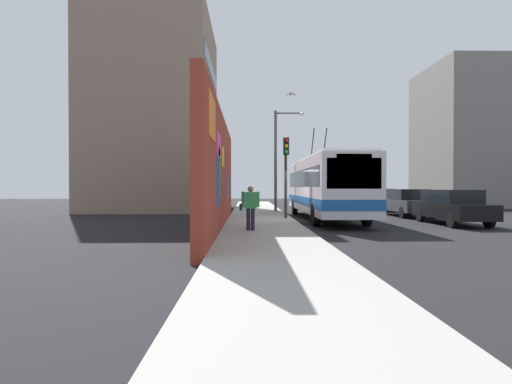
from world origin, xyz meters
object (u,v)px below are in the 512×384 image
city_bus (324,185)px  parked_car_champagne (375,199)px  street_lamp (279,153)px  pedestrian_near_wall (250,205)px  parked_car_dark_gray (406,202)px  traffic_light (286,164)px  parked_car_black (452,206)px

city_bus → parked_car_champagne: 9.51m
parked_car_champagne → street_lamp: street_lamp is taller
pedestrian_near_wall → street_lamp: (11.51, -1.93, 2.80)m
city_bus → parked_car_dark_gray: 5.69m
parked_car_dark_gray → parked_car_champagne: size_ratio=1.03×
city_bus → street_lamp: (4.65, 2.03, 2.08)m
parked_car_champagne → street_lamp: (-3.26, 7.23, 3.03)m
parked_car_dark_gray → traffic_light: (-3.44, 7.35, 2.02)m
parked_car_dark_gray → parked_car_black: bearing=180.0°
parked_car_dark_gray → traffic_light: traffic_light is taller
city_bus → traffic_light: city_bus is taller
parked_car_dark_gray → parked_car_champagne: 5.79m
pedestrian_near_wall → traffic_light: size_ratio=0.40×
city_bus → traffic_light: size_ratio=3.03×
parked_car_dark_gray → street_lamp: 8.23m
parked_car_black → traffic_light: (1.86, 7.35, 2.02)m
parked_car_dark_gray → pedestrian_near_wall: pedestrian_near_wall is taller
traffic_light → street_lamp: bearing=-1.2°
pedestrian_near_wall → street_lamp: size_ratio=0.25×
parked_car_dark_gray → street_lamp: street_lamp is taller
traffic_light → street_lamp: size_ratio=0.62×
parked_car_champagne → pedestrian_near_wall: bearing=148.2°
parked_car_black → parked_car_dark_gray: (5.30, -0.00, 0.00)m
parked_car_champagne → traffic_light: 11.97m
parked_car_champagne → traffic_light: traffic_light is taller
city_bus → pedestrian_near_wall: bearing=150.1°
city_bus → parked_car_black: city_bus is taller
city_bus → traffic_light: 2.74m
parked_car_champagne → pedestrian_near_wall: (-14.77, 9.15, 0.23)m
parked_car_champagne → city_bus: bearing=146.7°
pedestrian_near_wall → city_bus: bearing=-29.9°
street_lamp → city_bus: bearing=-156.4°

